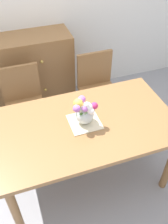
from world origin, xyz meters
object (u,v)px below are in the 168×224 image
dresser (17,76)px  dining_table (85,131)px  chair_left (24,101)px  chair_right (97,85)px  flower_vase (84,112)px

dresser → dining_table: bearing=-71.6°
chair_left → chair_right: size_ratio=1.00×
dining_table → dresser: size_ratio=1.13×
dining_table → flower_vase: flower_vase is taller
chair_left → flower_vase: (0.43, -0.79, 0.38)m
chair_left → dresser: size_ratio=0.64×
dining_table → chair_right: (0.43, 0.79, -0.16)m
dresser → flower_vase: size_ratio=5.29×
chair_right → dresser: size_ratio=0.64×
chair_right → dresser: dresser is taller
dining_table → flower_vase: size_ratio=5.96×
chair_right → flower_vase: size_ratio=3.38×
dining_table → chair_left: 0.92m
dining_table → chair_left: chair_left is taller
dining_table → chair_right: size_ratio=1.76×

